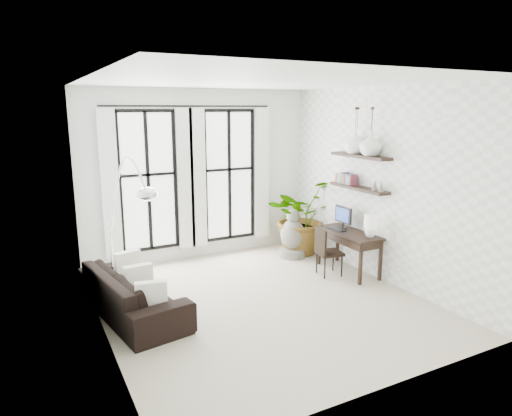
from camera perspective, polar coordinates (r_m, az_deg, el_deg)
floor at (r=6.99m, az=0.65°, el=-11.60°), size 5.00×5.00×0.00m
ceiling at (r=6.40m, az=0.72°, el=15.58°), size 5.00×5.00×0.00m
wall_left at (r=5.82m, az=-19.25°, el=-0.64°), size 0.00×5.00×5.00m
wall_right at (r=7.81m, az=15.42°, el=2.78°), size 0.00×5.00×5.00m
wall_back at (r=8.76m, az=-7.07°, el=4.13°), size 4.50×0.00×4.50m
windows at (r=8.64m, az=-8.14°, el=3.71°), size 3.26×0.13×2.65m
wall_shelves at (r=8.03m, az=12.59°, el=4.10°), size 0.25×1.30×0.60m
sofa at (r=6.73m, az=-15.25°, el=-10.12°), size 1.20×2.29×0.63m
throw_pillows at (r=6.68m, az=-14.50°, el=-8.56°), size 0.40×1.52×0.40m
plant at (r=9.10m, az=5.54°, el=-1.00°), size 1.70×1.61×1.49m
desk at (r=8.06m, az=11.77°, el=-3.30°), size 0.53×1.25×1.13m
desk_chair at (r=7.94m, az=8.69°, el=-5.06°), size 0.46×0.46×0.84m
arc_lamp at (r=6.79m, az=-15.87°, el=2.05°), size 0.71×1.11×2.19m
buddha at (r=8.90m, az=4.60°, el=-3.60°), size 0.53×0.53×0.95m
vase_a at (r=7.75m, az=14.16°, el=7.74°), size 0.37×0.37×0.38m
vase_b at (r=8.06m, az=12.26°, el=7.99°), size 0.37×0.37×0.38m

